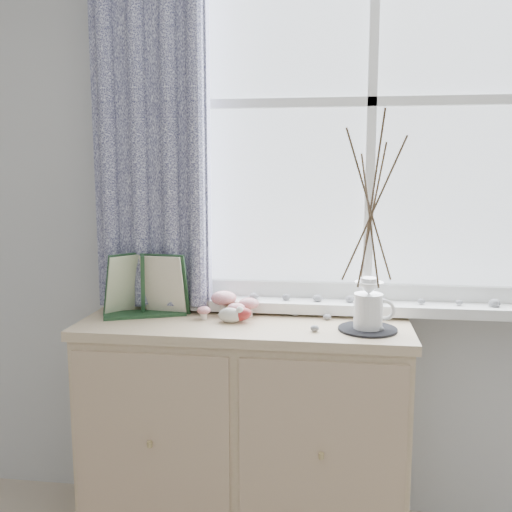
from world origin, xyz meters
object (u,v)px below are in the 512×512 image
(botanical_book, at_px, (141,285))
(twig_pitcher, at_px, (371,206))
(toadstool_cluster, at_px, (231,303))
(sideboard, at_px, (244,431))

(botanical_book, height_order, twig_pitcher, twig_pitcher)
(toadstool_cluster, bearing_deg, twig_pitcher, -13.97)
(twig_pitcher, bearing_deg, sideboard, -172.56)
(botanical_book, bearing_deg, twig_pitcher, -26.35)
(toadstool_cluster, height_order, twig_pitcher, twig_pitcher)
(sideboard, bearing_deg, botanical_book, 179.28)
(botanical_book, height_order, toadstool_cluster, botanical_book)
(sideboard, xyz_separation_m, toadstool_cluster, (-0.06, 0.07, 0.48))
(sideboard, height_order, botanical_book, botanical_book)
(botanical_book, relative_size, toadstool_cluster, 1.58)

